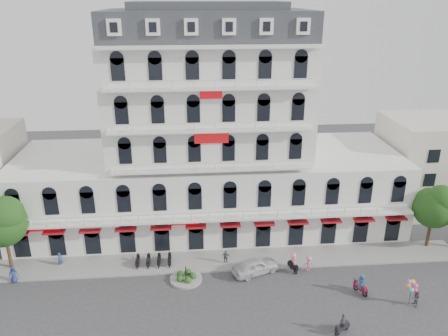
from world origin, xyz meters
TOP-DOWN VIEW (x-y plane):
  - ground at (0.00, 0.00)m, footprint 120.00×120.00m
  - sidewalk at (0.00, 9.00)m, footprint 53.00×4.00m
  - main_building at (0.00, 18.00)m, footprint 45.00×15.00m
  - flank_building_east at (30.00, 20.00)m, footprint 14.00×10.00m
  - traffic_island at (-3.00, 6.00)m, footprint 3.20×3.20m
  - parked_scooter_row at (-6.35, 8.80)m, footprint 4.40×1.80m
  - tree_west_inner at (-20.95, 9.48)m, footprint 4.76×4.76m
  - tree_east_inner at (24.05, 9.98)m, footprint 4.40×4.37m
  - parked_car at (4.04, 6.65)m, footprint 5.21×3.60m
  - rider_east at (13.49, 2.59)m, footprint 0.98×1.58m
  - rider_northeast at (10.03, -2.39)m, footprint 1.53×1.06m
  - rider_center at (7.91, 6.66)m, footprint 0.94×1.64m
  - pedestrian_left at (-19.85, 7.04)m, footprint 1.03×0.90m
  - pedestrian_mid at (1.19, 8.50)m, footprint 1.02×0.60m
  - pedestrian_right at (9.51, 6.50)m, footprint 1.14×0.66m
  - pedestrian_far at (-16.03, 9.50)m, footprint 0.68×0.68m
  - balloon_vendor at (17.63, 0.48)m, footprint 1.29×1.24m

SIDE VIEW (x-z plane):
  - ground at x=0.00m, z-range 0.00..0.00m
  - parked_scooter_row at x=-6.35m, z-range -0.55..0.55m
  - sidewalk at x=0.00m, z-range 0.00..0.16m
  - traffic_island at x=-3.00m, z-range -0.54..1.06m
  - pedestrian_far at x=-16.03m, z-range 0.00..1.59m
  - pedestrian_mid at x=1.19m, z-range 0.00..1.63m
  - parked_car at x=4.04m, z-range 0.00..1.65m
  - pedestrian_right at x=9.51m, z-range 0.00..1.75m
  - pedestrian_left at x=-19.85m, z-range 0.00..1.78m
  - rider_northeast at x=10.03m, z-range -0.05..1.88m
  - rider_east at x=13.49m, z-range -0.02..2.05m
  - rider_center at x=7.91m, z-range 0.05..2.18m
  - balloon_vendor at x=17.63m, z-range 0.05..2.49m
  - tree_east_inner at x=24.05m, z-range 1.43..9.00m
  - tree_west_inner at x=-20.95m, z-range 1.56..9.81m
  - flank_building_east at x=30.00m, z-range 0.00..12.00m
  - main_building at x=0.00m, z-range -2.94..22.86m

